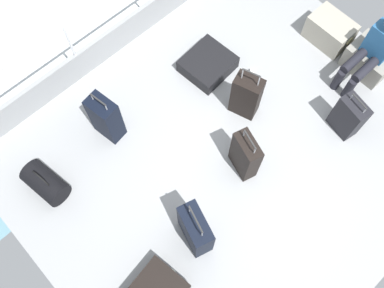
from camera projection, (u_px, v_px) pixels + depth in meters
The scene contains 15 objects.
ground_plane at pixel (234, 151), 5.28m from camera, with size 4.40×5.20×0.06m, color #939699.
gunwale_port at pixel (121, 35), 5.66m from camera, with size 0.06×5.20×0.45m, color #939699.
railing_port at pixel (114, 7), 5.15m from camera, with size 0.04×4.20×1.02m.
sea_wake at pixel (69, 3), 6.59m from camera, with size 12.00×12.00×0.01m.
cargo_crate_0 at pixel (330, 31), 5.73m from camera, with size 0.63×0.40×0.38m.
cargo_crate_1 at pixel (370, 59), 5.57m from camera, with size 0.62×0.47×0.36m.
passenger_seated at pixel (373, 50), 5.18m from camera, with size 0.34×0.66×1.06m.
suitcase_1 at pixel (348, 117), 5.11m from camera, with size 0.39×0.27×0.69m.
suitcase_2 at pixel (106, 118), 5.03m from camera, with size 0.38×0.28×0.82m.
suitcase_3 at pixel (245, 155), 4.86m from camera, with size 0.41×0.28×0.82m.
suitcase_4 at pixel (208, 64), 5.63m from camera, with size 0.62×0.67×0.21m.
suitcase_5 at pixel (195, 230), 4.53m from camera, with size 0.50×0.34×0.86m.
suitcase_7 at pixel (246, 96), 5.16m from camera, with size 0.39×0.31×0.87m.
duffel_bag at pixel (46, 183), 4.93m from camera, with size 0.58×0.38×0.45m.
paper_cup at pixel (253, 72), 5.64m from camera, with size 0.08×0.08×0.10m, color white.
Camera 1 is at (1.08, -1.73, 4.87)m, focal length 39.41 mm.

